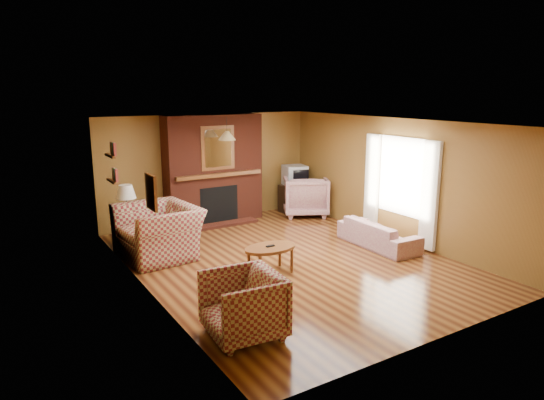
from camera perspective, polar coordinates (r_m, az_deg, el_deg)
floor at (r=8.58m, az=1.88°, el=-7.08°), size 6.50×6.50×0.00m
ceiling at (r=8.09m, az=2.01°, el=9.12°), size 6.50×6.50×0.00m
wall_back at (r=11.06m, az=-7.44°, el=3.78°), size 6.50×0.00×6.50m
wall_front at (r=5.92m, az=19.70°, el=-4.88°), size 6.50×0.00×6.50m
wall_left at (r=7.21m, az=-14.85°, el=-1.44°), size 0.00×6.50×6.50m
wall_right at (r=9.84m, az=14.17°, el=2.36°), size 0.00×6.50×6.50m
fireplace at (r=10.82m, az=-6.86°, el=3.50°), size 2.20×0.82×2.40m
window_right at (r=9.68m, az=14.79°, el=1.72°), size 0.10×1.85×2.00m
bookshelf at (r=8.94m, az=-18.28°, el=4.11°), size 0.09×0.55×0.71m
botanical_print at (r=6.86m, az=-14.01°, el=0.90°), size 0.05×0.40×0.50m
pendant_light at (r=10.11m, az=-5.33°, el=7.55°), size 0.36×0.36×0.48m
plaid_loveseat at (r=8.86m, az=-13.22°, el=-3.64°), size 1.37×1.53×0.92m
plaid_armchair at (r=5.95m, az=-3.45°, el=-12.27°), size 0.95×0.93×0.81m
floral_sofa at (r=9.47m, az=12.39°, el=-3.88°), size 0.72×1.72×0.50m
floral_armchair at (r=11.52m, az=3.93°, el=0.52°), size 1.38×1.39×0.94m
coffee_table at (r=7.89m, az=-0.20°, el=-5.88°), size 0.90×0.56×0.47m
side_table at (r=9.83m, az=-16.54°, el=-3.38°), size 0.41×0.41×0.53m
table_lamp at (r=9.69m, az=-16.77°, el=0.11°), size 0.38×0.38×0.62m
tv_stand at (r=11.83m, az=2.67°, el=0.19°), size 0.66×0.61×0.67m
crt_tv at (r=11.71m, az=2.71°, el=2.92°), size 0.61×0.60×0.48m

